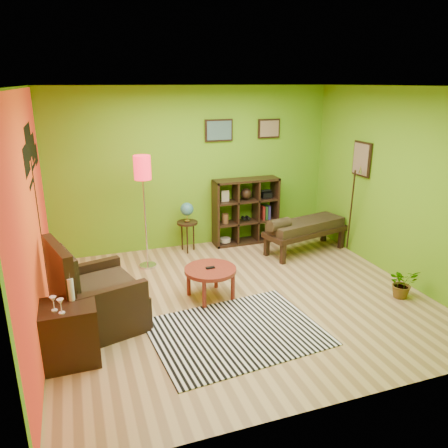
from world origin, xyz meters
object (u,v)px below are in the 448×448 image
object	(u,v)px
cube_shelf	(246,211)
floor_lamp	(143,178)
potted_plant	(402,286)
armchair	(94,301)
globe_table	(187,215)
bench	(304,228)
coffee_table	(210,272)
side_cabinet	(71,333)

from	to	relation	value
cube_shelf	floor_lamp	bearing A→B (deg)	-164.69
floor_lamp	potted_plant	world-z (taller)	floor_lamp
armchair	cube_shelf	distance (m)	3.57
globe_table	potted_plant	xyz separation A→B (m)	(2.36, -2.66, -0.50)
bench	globe_table	bearing A→B (deg)	159.32
armchair	floor_lamp	size ratio (longest dim) A/B	0.64
cube_shelf	bench	size ratio (longest dim) A/B	0.75
coffee_table	globe_table	size ratio (longest dim) A/B	0.80
cube_shelf	potted_plant	world-z (taller)	cube_shelf
coffee_table	potted_plant	size ratio (longest dim) A/B	1.68
coffee_table	side_cabinet	distance (m)	2.03
armchair	potted_plant	distance (m)	4.10
floor_lamp	armchair	bearing A→B (deg)	-119.26
coffee_table	floor_lamp	bearing A→B (deg)	115.25
side_cabinet	potted_plant	size ratio (longest dim) A/B	2.31
globe_table	potted_plant	distance (m)	3.59
globe_table	cube_shelf	distance (m)	1.15
globe_table	side_cabinet	bearing A→B (deg)	-126.37
bench	potted_plant	world-z (taller)	bench
coffee_table	bench	xyz separation A→B (m)	(2.03, 1.08, 0.07)
coffee_table	globe_table	distance (m)	1.83
armchair	bench	bearing A→B (deg)	20.72
globe_table	bench	bearing A→B (deg)	-20.68
coffee_table	cube_shelf	bearing A→B (deg)	55.56
side_cabinet	floor_lamp	size ratio (longest dim) A/B	0.54
coffee_table	side_cabinet	bearing A→B (deg)	-154.15
potted_plant	cube_shelf	bearing A→B (deg)	113.93
bench	potted_plant	distance (m)	2.02
armchair	bench	distance (m)	3.83
side_cabinet	cube_shelf	size ratio (longest dim) A/B	0.81
globe_table	bench	distance (m)	2.03
cube_shelf	potted_plant	bearing A→B (deg)	-66.07
side_cabinet	globe_table	bearing A→B (deg)	53.63
floor_lamp	bench	xyz separation A→B (m)	(2.67, -0.27, -1.01)
cube_shelf	potted_plant	distance (m)	3.03
floor_lamp	potted_plant	distance (m)	4.05
globe_table	coffee_table	bearing A→B (deg)	-94.72
armchair	bench	world-z (taller)	armchair
coffee_table	cube_shelf	xyz separation A→B (m)	(1.29, 1.88, 0.23)
cube_shelf	bench	world-z (taller)	cube_shelf
cube_shelf	potted_plant	size ratio (longest dim) A/B	2.85
side_cabinet	floor_lamp	xyz separation A→B (m)	(1.19, 2.24, 1.12)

